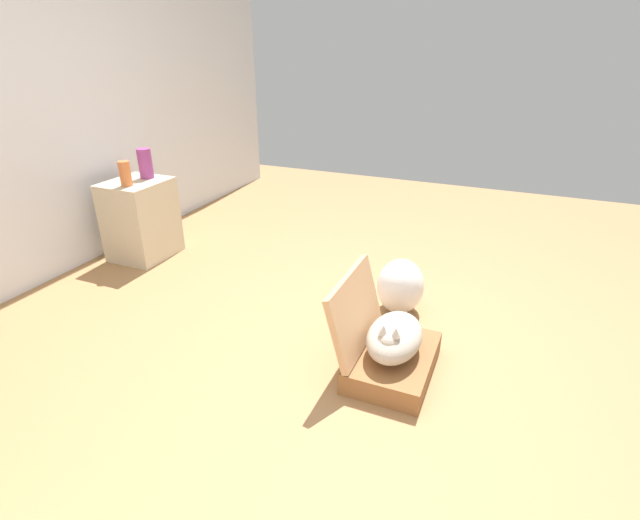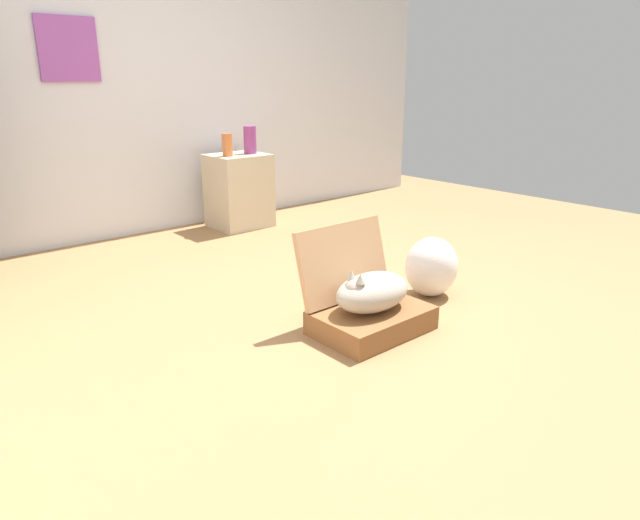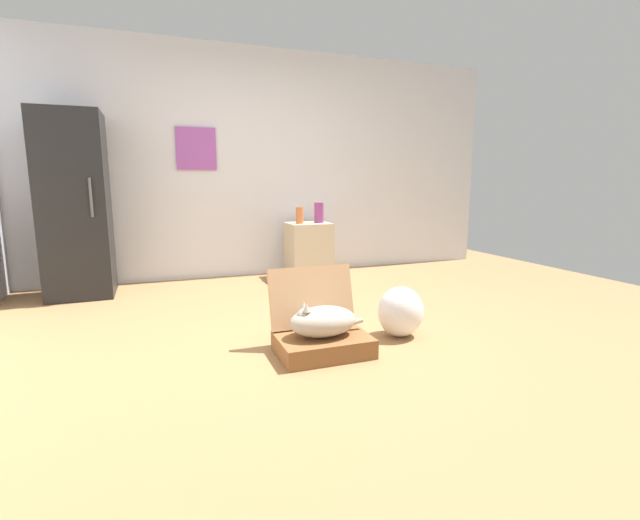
% 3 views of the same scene
% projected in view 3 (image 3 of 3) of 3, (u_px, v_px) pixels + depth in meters
% --- Properties ---
extents(ground_plane, '(7.68, 7.68, 0.00)m').
position_uv_depth(ground_plane, '(305.00, 332.00, 3.30)').
color(ground_plane, '#9E7247').
rests_on(ground_plane, ground).
extents(wall_back, '(6.40, 0.15, 2.60)m').
position_uv_depth(wall_back, '(242.00, 164.00, 5.16)').
color(wall_back, silver).
rests_on(wall_back, ground).
extents(suitcase_base, '(0.59, 0.41, 0.12)m').
position_uv_depth(suitcase_base, '(323.00, 345.00, 2.86)').
color(suitcase_base, brown).
rests_on(suitcase_base, ground).
extents(suitcase_lid, '(0.59, 0.14, 0.41)m').
position_uv_depth(suitcase_lid, '(312.00, 297.00, 3.02)').
color(suitcase_lid, tan).
rests_on(suitcase_lid, suitcase_base).
extents(cat, '(0.52, 0.28, 0.23)m').
position_uv_depth(cat, '(322.00, 321.00, 2.83)').
color(cat, '#B2A899').
rests_on(cat, suitcase_base).
extents(plastic_bag_white, '(0.33, 0.30, 0.36)m').
position_uv_depth(plastic_bag_white, '(401.00, 312.00, 3.18)').
color(plastic_bag_white, white).
rests_on(plastic_bag_white, ground).
extents(refrigerator, '(0.58, 0.63, 1.75)m').
position_uv_depth(refrigerator, '(75.00, 206.00, 4.23)').
color(refrigerator, black).
rests_on(refrigerator, ground).
extents(side_table, '(0.48, 0.42, 0.63)m').
position_uv_depth(side_table, '(309.00, 250.00, 5.18)').
color(side_table, beige).
rests_on(side_table, ground).
extents(vase_tall, '(0.09, 0.09, 0.19)m').
position_uv_depth(vase_tall, '(300.00, 215.00, 5.04)').
color(vase_tall, '#CC6B38').
rests_on(vase_tall, side_table).
extents(vase_short, '(0.11, 0.11, 0.23)m').
position_uv_depth(vase_short, '(319.00, 213.00, 5.13)').
color(vase_short, '#8C387A').
rests_on(vase_short, side_table).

